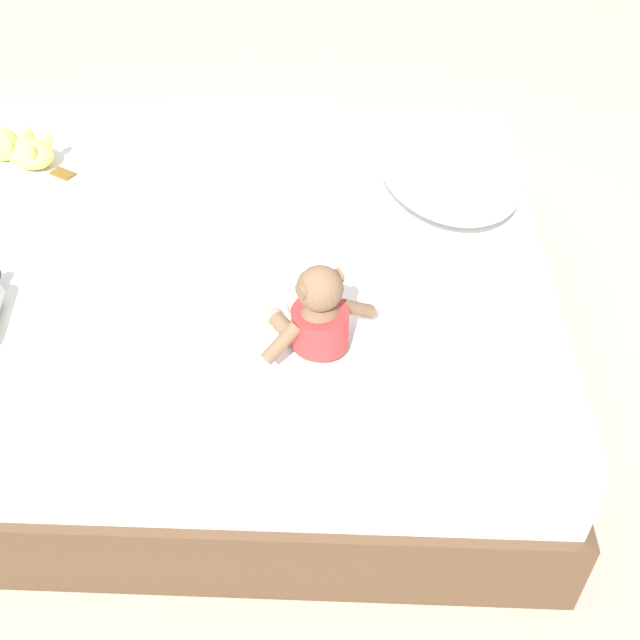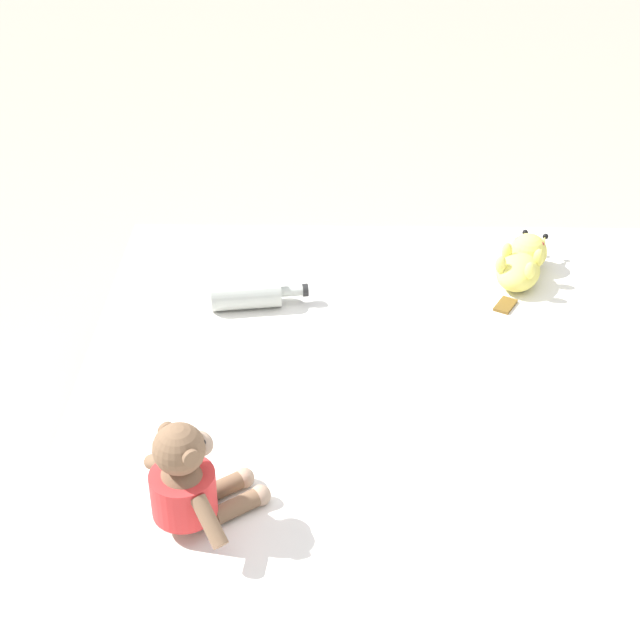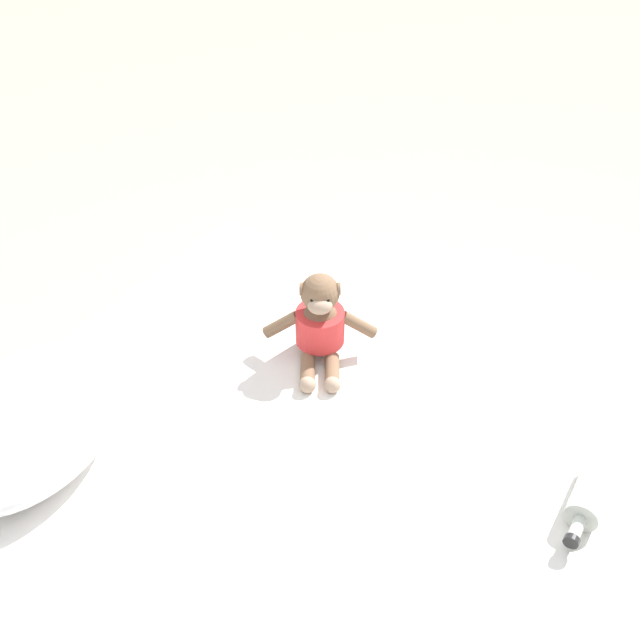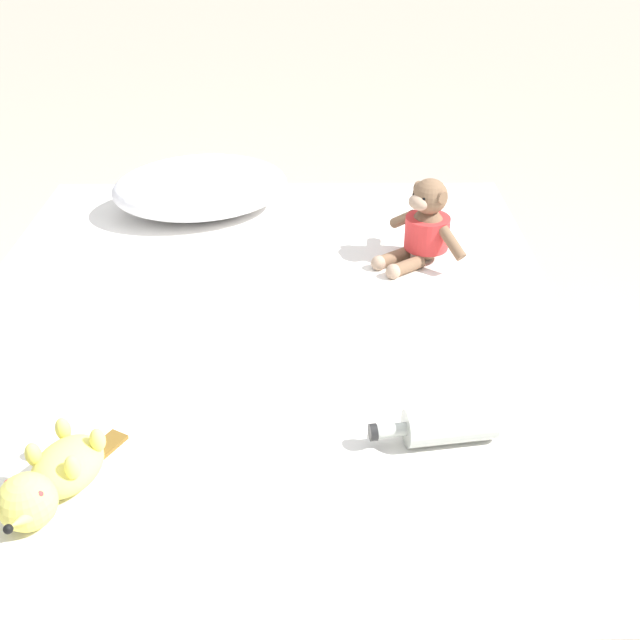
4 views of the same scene
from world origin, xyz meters
TOP-DOWN VIEW (x-y plane):
  - ground_plane at (0.00, 0.00)m, footprint 16.00×16.00m
  - bed at (0.00, 0.00)m, footprint 1.53×1.81m
  - pillow at (-0.23, 0.65)m, footprint 0.62×0.50m
  - plush_monkey at (0.42, 0.32)m, footprint 0.25×0.25m
  - plush_yellow_creature at (-0.33, -0.59)m, footprint 0.19×0.32m
  - glass_bottle at (0.38, -0.44)m, footprint 0.25×0.10m

SIDE VIEW (x-z plane):
  - ground_plane at x=0.00m, z-range 0.00..0.00m
  - bed at x=0.00m, z-range 0.00..0.46m
  - glass_bottle at x=0.38m, z-range 0.46..0.54m
  - plush_yellow_creature at x=-0.33m, z-range 0.46..0.56m
  - pillow at x=-0.23m, z-range 0.46..0.62m
  - plush_monkey at x=0.42m, z-range 0.44..0.68m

